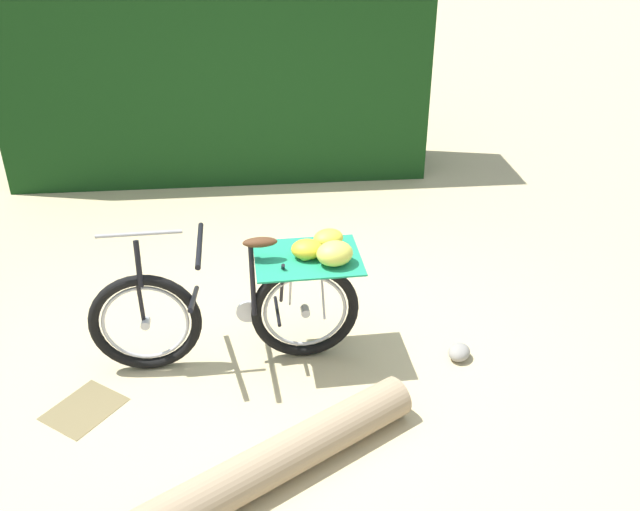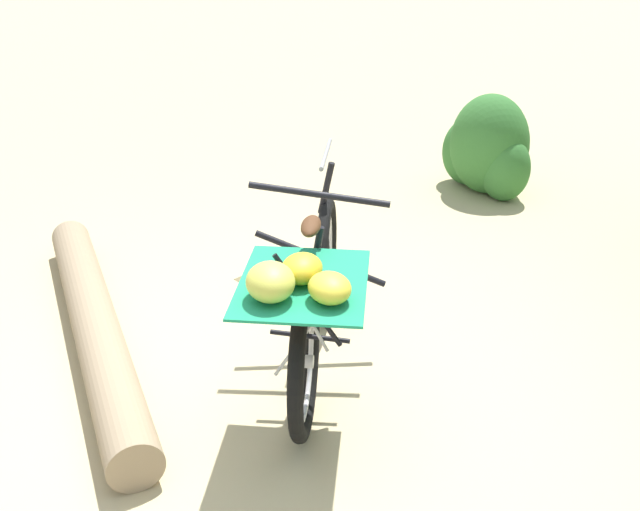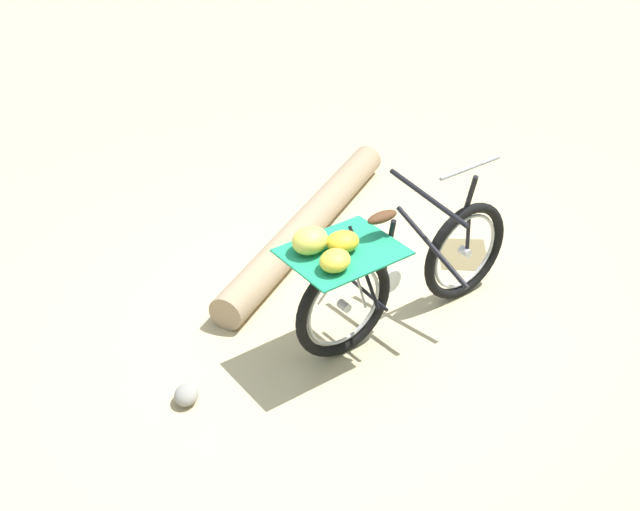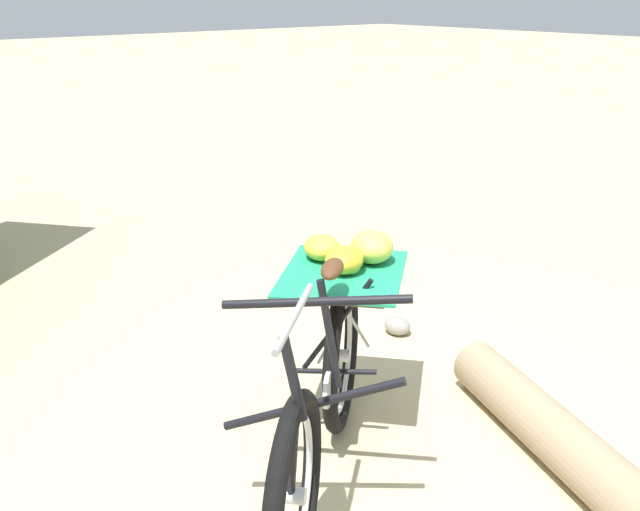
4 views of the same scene
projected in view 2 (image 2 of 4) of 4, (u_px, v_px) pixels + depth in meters
ground_plane at (307, 404)px, 3.55m from camera, size 60.00×60.00×0.00m
bicycle at (313, 297)px, 3.54m from camera, size 1.36×1.57×1.03m
fallen_log at (95, 323)px, 4.01m from camera, size 2.45×1.17×0.25m
shrub_cluster at (487, 150)px, 6.09m from camera, size 0.89×0.61×0.85m
leaf_litter_patch at (276, 281)px, 4.72m from camera, size 0.44×0.36×0.01m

